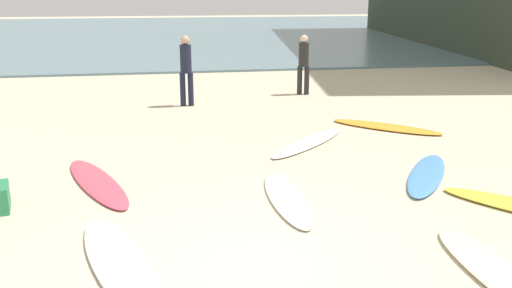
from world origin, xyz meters
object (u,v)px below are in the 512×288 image
object	(u,v)px
surfboard_0	(97,182)
beachgoer_mid	(304,62)
surfboard_6	(309,142)
surfboard_4	(287,199)
surfboard_7	(427,174)
surfboard_3	(119,262)
surfboard_2	(386,127)
surfboard_5	(510,282)
beachgoer_far	(186,67)

from	to	relation	value
surfboard_0	beachgoer_mid	world-z (taller)	beachgoer_mid
surfboard_6	surfboard_4	bearing A→B (deg)	112.75
surfboard_7	surfboard_3	bearing A→B (deg)	-121.72
surfboard_2	surfboard_7	distance (m)	3.17
surfboard_5	beachgoer_mid	bearing A→B (deg)	84.54
beachgoer_far	surfboard_5	bearing A→B (deg)	109.30
surfboard_2	surfboard_7	bearing A→B (deg)	31.83
surfboard_3	surfboard_6	world-z (taller)	surfboard_3
surfboard_4	surfboard_7	xyz separation A→B (m)	(2.41, 0.61, 0.01)
surfboard_0	beachgoer_far	world-z (taller)	beachgoer_far
surfboard_3	beachgoer_mid	distance (m)	10.48
surfboard_0	surfboard_6	size ratio (longest dim) A/B	1.00
surfboard_3	surfboard_4	distance (m)	2.67
surfboard_2	surfboard_6	distance (m)	2.15
surfboard_7	beachgoer_far	bearing A→B (deg)	152.09
surfboard_6	surfboard_2	bearing A→B (deg)	-111.16
surfboard_5	surfboard_6	world-z (taller)	surfboard_5
surfboard_4	surfboard_7	size ratio (longest dim) A/B	0.95
surfboard_5	surfboard_7	xyz separation A→B (m)	(0.75, 3.24, -0.00)
surfboard_3	surfboard_5	size ratio (longest dim) A/B	0.99
surfboard_3	surfboard_7	world-z (taller)	surfboard_7
beachgoer_mid	surfboard_2	bearing A→B (deg)	-58.68
beachgoer_mid	beachgoer_far	size ratio (longest dim) A/B	0.94
surfboard_0	beachgoer_far	distance (m)	6.02
surfboard_0	surfboard_4	bearing A→B (deg)	135.45
surfboard_3	surfboard_6	bearing A→B (deg)	-144.02
surfboard_5	surfboard_6	xyz separation A→B (m)	(-0.56, 5.44, -0.01)
surfboard_3	surfboard_7	size ratio (longest dim) A/B	1.10
beachgoer_mid	beachgoer_far	distance (m)	3.47
surfboard_0	surfboard_4	size ratio (longest dim) A/B	1.19
surfboard_2	surfboard_6	size ratio (longest dim) A/B	0.94
surfboard_3	beachgoer_mid	bearing A→B (deg)	-132.39
beachgoer_mid	surfboard_7	bearing A→B (deg)	-67.70
surfboard_3	surfboard_5	distance (m)	4.03
surfboard_7	beachgoer_far	distance (m)	7.18
surfboard_2	beachgoer_mid	bearing A→B (deg)	-127.00
beachgoer_mid	surfboard_4	bearing A→B (deg)	-84.75
surfboard_3	beachgoer_mid	world-z (taller)	beachgoer_mid
surfboard_4	beachgoer_far	bearing A→B (deg)	98.41
surfboard_3	surfboard_7	xyz separation A→B (m)	(4.62, 2.11, 0.00)
surfboard_4	beachgoer_far	distance (m)	7.01
surfboard_4	surfboard_5	bearing A→B (deg)	-57.39
surfboard_6	beachgoer_far	size ratio (longest dim) A/B	1.46
surfboard_3	surfboard_4	world-z (taller)	surfboard_3
surfboard_6	beachgoer_far	distance (m)	4.66
surfboard_3	surfboard_5	bearing A→B (deg)	147.11
surfboard_0	surfboard_2	xyz separation A→B (m)	(5.73, 2.53, 0.00)
surfboard_0	surfboard_6	world-z (taller)	surfboard_6
surfboard_2	surfboard_6	bearing A→B (deg)	-21.76
surfboard_6	surfboard_7	distance (m)	2.56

